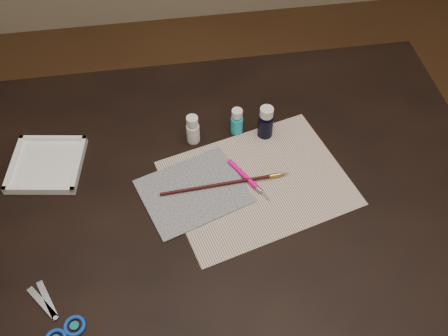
{
  "coord_description": "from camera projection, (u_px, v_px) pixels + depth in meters",
  "views": [
    {
      "loc": [
        -0.11,
        -0.72,
        1.72
      ],
      "look_at": [
        0.0,
        0.0,
        0.8
      ],
      "focal_mm": 40.0,
      "sensor_mm": 36.0,
      "label": 1
    }
  ],
  "objects": [
    {
      "name": "palette_tray",
      "position": [
        47.0,
        164.0,
        1.23
      ],
      "size": [
        0.2,
        0.2,
        0.02
      ],
      "primitive_type": "cube",
      "rotation": [
        0.0,
        0.0,
        -0.16
      ],
      "color": "white",
      "rests_on": "table"
    },
    {
      "name": "paint_bottle_white",
      "position": [
        193.0,
        129.0,
        1.26
      ],
      "size": [
        0.03,
        0.03,
        0.08
      ],
      "primitive_type": "cylinder",
      "rotation": [
        0.0,
        0.0,
        -0.02
      ],
      "color": "silver",
      "rests_on": "table"
    },
    {
      "name": "craft_knife",
      "position": [
        250.0,
        181.0,
        1.2
      ],
      "size": [
        0.09,
        0.14,
        0.01
      ],
      "primitive_type": null,
      "rotation": [
        0.0,
        0.0,
        -1.04
      ],
      "color": "#F7078B",
      "rests_on": "paper"
    },
    {
      "name": "paintbrush",
      "position": [
        226.0,
        183.0,
        1.2
      ],
      "size": [
        0.32,
        0.03,
        0.01
      ],
      "primitive_type": null,
      "rotation": [
        0.0,
        0.0,
        0.05
      ],
      "color": "black",
      "rests_on": "canvas"
    },
    {
      "name": "paper",
      "position": [
        258.0,
        183.0,
        1.21
      ],
      "size": [
        0.49,
        0.42,
        0.0
      ],
      "primitive_type": "cube",
      "rotation": [
        0.0,
        0.0,
        0.26
      ],
      "color": "silver",
      "rests_on": "table"
    },
    {
      "name": "paint_bottle_cyan",
      "position": [
        237.0,
        121.0,
        1.28
      ],
      "size": [
        0.04,
        0.04,
        0.08
      ],
      "primitive_type": "cylinder",
      "rotation": [
        0.0,
        0.0,
        -0.24
      ],
      "color": "#1FAAC7",
      "rests_on": "table"
    },
    {
      "name": "paint_bottle_navy",
      "position": [
        266.0,
        122.0,
        1.27
      ],
      "size": [
        0.05,
        0.05,
        0.09
      ],
      "primitive_type": "cylinder",
      "rotation": [
        0.0,
        0.0,
        -0.43
      ],
      "color": "black",
      "rests_on": "table"
    },
    {
      "name": "ground",
      "position": [
        224.0,
        306.0,
        1.81
      ],
      "size": [
        3.5,
        3.5,
        0.02
      ],
      "primitive_type": "cube",
      "color": "#422614",
      "rests_on": "ground"
    },
    {
      "name": "scissors",
      "position": [
        49.0,
        315.0,
        1.0
      ],
      "size": [
        0.18,
        0.19,
        0.01
      ],
      "primitive_type": null,
      "rotation": [
        0.0,
        0.0,
        2.24
      ],
      "color": "silver",
      "rests_on": "table"
    },
    {
      "name": "table",
      "position": [
        224.0,
        255.0,
        1.51
      ],
      "size": [
        1.3,
        0.9,
        0.75
      ],
      "primitive_type": "cube",
      "color": "black",
      "rests_on": "ground"
    },
    {
      "name": "canvas",
      "position": [
        194.0,
        191.0,
        1.19
      ],
      "size": [
        0.29,
        0.26,
        0.0
      ],
      "primitive_type": "cube",
      "rotation": [
        0.0,
        0.0,
        0.33
      ],
      "color": "black",
      "rests_on": "paper"
    }
  ]
}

